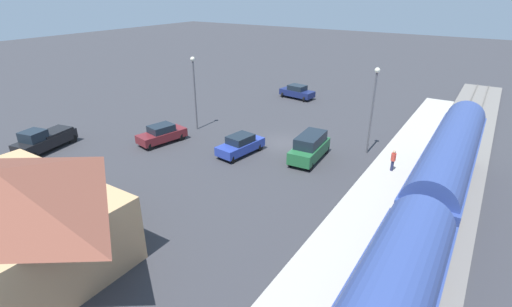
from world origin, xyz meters
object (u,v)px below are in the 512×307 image
sedan_navy (297,92)px  light_pole_near_platform (373,101)px  station_building (6,215)px  sedan_maroon (162,134)px  pedestrian_on_platform (393,159)px  sedan_blue (240,145)px  pickup_black (44,140)px  light_pole_lot_center (194,85)px  suv_green (310,147)px  passenger_train (420,234)px

sedan_navy → light_pole_near_platform: light_pole_near_platform is taller
station_building → sedan_navy: station_building is taller
sedan_maroon → light_pole_near_platform: (-16.87, -8.07, 3.86)m
pedestrian_on_platform → sedan_blue: pedestrian_on_platform is taller
pickup_black → light_pole_lot_center: 14.34m
pedestrian_on_platform → sedan_maroon: pedestrian_on_platform is taller
suv_green → sedan_navy: bearing=-59.8°
sedan_navy → pickup_black: 29.68m
light_pole_near_platform → passenger_train: bearing=115.2°
pedestrian_on_platform → sedan_blue: bearing=15.0°
sedan_maroon → sedan_blue: 7.88m
station_building → light_pole_lot_center: bearing=-75.3°
station_building → suv_green: (-7.52, -20.07, -1.63)m
suv_green → light_pole_lot_center: size_ratio=0.69×
light_pole_lot_center → suv_green: bearing=177.6°
pickup_black → light_pole_lot_center: bearing=-123.8°
sedan_navy → sedan_maroon: same height
sedan_maroon → light_pole_near_platform: light_pole_near_platform is taller
pedestrian_on_platform → sedan_maroon: 20.40m
light_pole_lot_center → pedestrian_on_platform: bearing=-178.6°
sedan_maroon → light_pole_near_platform: size_ratio=0.64×
sedan_blue → light_pole_lot_center: (7.39, -2.76, 3.77)m
pedestrian_on_platform → passenger_train: bearing=108.9°
passenger_train → pickup_black: bearing=1.1°
sedan_maroon → suv_green: bearing=-162.9°
pedestrian_on_platform → suv_green: 6.63m
station_building → sedan_maroon: (5.67, -16.02, -1.90)m
passenger_train → light_pole_near_platform: (6.80, -14.42, 1.88)m
suv_green → pickup_black: size_ratio=0.88×
sedan_navy → sedan_maroon: 20.95m
station_building → suv_green: station_building is taller
passenger_train → pickup_black: size_ratio=5.94×
suv_green → light_pole_lot_center: bearing=-2.4°
passenger_train → pickup_black: (31.12, 0.58, -1.83)m
passenger_train → suv_green: (10.48, -10.41, -1.71)m
sedan_navy → suv_green: bearing=120.2°
passenger_train → station_building: station_building is taller
passenger_train → suv_green: size_ratio=6.73×
pickup_black → pedestrian_on_platform: bearing=-156.2°
sedan_blue → pedestrian_on_platform: bearing=-165.0°
pedestrian_on_platform → light_pole_near_platform: 5.40m
suv_green → sedan_maroon: (13.20, 4.05, -0.27)m
sedan_maroon → station_building: bearing=109.5°
passenger_train → pedestrian_on_platform: 12.18m
station_building → sedan_navy: 36.78m
sedan_blue → light_pole_lot_center: size_ratio=0.64×
sedan_navy → light_pole_near_platform: 18.75m
sedan_blue → light_pole_near_platform: bearing=-145.9°
light_pole_lot_center → passenger_train: bearing=154.9°
sedan_maroon → sedan_blue: (-7.67, -1.83, 0.00)m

